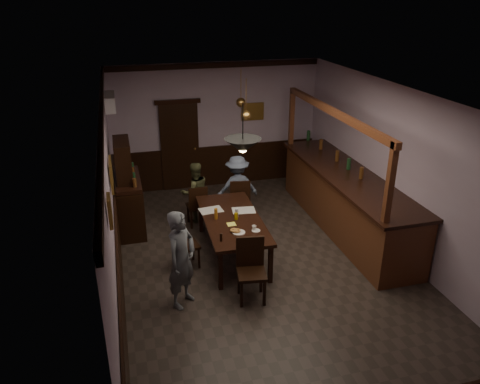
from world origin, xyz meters
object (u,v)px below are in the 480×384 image
object	(u,v)px
person_seated_left	(195,192)
coffee_cup	(254,228)
chair_far_right	(240,199)
chair_near	(251,266)
bar_counter	(346,200)
pendant_brass_far	(241,103)
pendant_iron	(243,146)
pendant_brass_mid	(246,116)
person_seated_right	(237,187)
sideboard	(128,194)
person_standing	(181,259)
chair_far_left	(197,204)
dining_table	(232,221)
soda_can	(236,216)
chair_side	(183,243)

from	to	relation	value
person_seated_left	coffee_cup	xyz separation A→B (m)	(0.65, -2.11, 0.15)
chair_far_right	chair_near	bearing A→B (deg)	88.64
coffee_cup	bar_counter	xyz separation A→B (m)	(2.21, 0.99, -0.17)
chair_near	pendant_brass_far	size ratio (longest dim) A/B	1.25
pendant_iron	pendant_brass_mid	distance (m)	2.03
person_seated_right	sideboard	bearing A→B (deg)	-0.19
person_standing	sideboard	xyz separation A→B (m)	(-0.66, 2.79, -0.04)
chair_far_left	bar_counter	size ratio (longest dim) A/B	0.20
person_seated_left	chair_far_right	bearing A→B (deg)	149.38
chair_far_left	sideboard	world-z (taller)	sideboard
chair_far_right	chair_near	world-z (taller)	chair_near
chair_far_right	chair_near	xyz separation A→B (m)	(-0.51, -2.58, 0.03)
chair_far_left	pendant_iron	size ratio (longest dim) A/B	1.17
chair_near	chair_far_right	bearing A→B (deg)	87.48
pendant_brass_mid	pendant_brass_far	distance (m)	1.13
dining_table	pendant_iron	xyz separation A→B (m)	(-0.02, -0.80, 1.66)
person_seated_left	pendant_iron	xyz separation A→B (m)	(0.38, -2.36, 1.71)
pendant_iron	person_seated_right	bearing A→B (deg)	77.42
chair_far_right	person_standing	world-z (taller)	person_standing
pendant_brass_mid	pendant_brass_far	world-z (taller)	same
chair_far_left	chair_far_right	distance (m)	0.88
chair_far_right	chair_near	distance (m)	2.62
chair_far_right	soda_can	size ratio (longest dim) A/B	7.96
person_seated_right	soda_can	xyz separation A→B (m)	(-0.44, -1.60, 0.13)
chair_side	coffee_cup	bearing A→B (deg)	-116.98
dining_table	sideboard	bearing A→B (deg)	137.95
chair_far_left	person_seated_left	size ratio (longest dim) A/B	0.69
sideboard	pendant_brass_mid	distance (m)	2.82
chair_far_left	bar_counter	xyz separation A→B (m)	(2.87, -0.84, 0.14)
pendant_brass_mid	person_standing	bearing A→B (deg)	-125.10
coffee_cup	dining_table	bearing A→B (deg)	116.05
person_seated_left	person_seated_right	xyz separation A→B (m)	(0.90, -0.03, 0.03)
coffee_cup	chair_far_left	bearing A→B (deg)	111.28
person_seated_left	pendant_iron	world-z (taller)	pendant_iron
chair_side	pendant_iron	distance (m)	2.16
person_seated_left	pendant_brass_mid	distance (m)	1.96
soda_can	sideboard	world-z (taller)	sideboard
person_seated_left	chair_side	bearing A→B (deg)	61.79
person_seated_right	pendant_brass_mid	bearing A→B (deg)	100.98
dining_table	chair_far_left	distance (m)	1.37
chair_far_left	pendant_brass_mid	size ratio (longest dim) A/B	1.10
person_seated_left	sideboard	size ratio (longest dim) A/B	0.69
bar_counter	chair_far_right	bearing A→B (deg)	157.73
chair_side	pendant_brass_far	xyz separation A→B (m)	(1.70, 2.44, 1.81)
chair_far_left	soda_can	size ratio (longest dim) A/B	7.44
person_seated_left	coffee_cup	world-z (taller)	person_seated_left
sideboard	chair_side	bearing A→B (deg)	-65.13
chair_side	person_seated_left	world-z (taller)	person_seated_left
chair_far_right	sideboard	bearing A→B (deg)	1.73
pendant_iron	person_seated_left	bearing A→B (deg)	99.10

